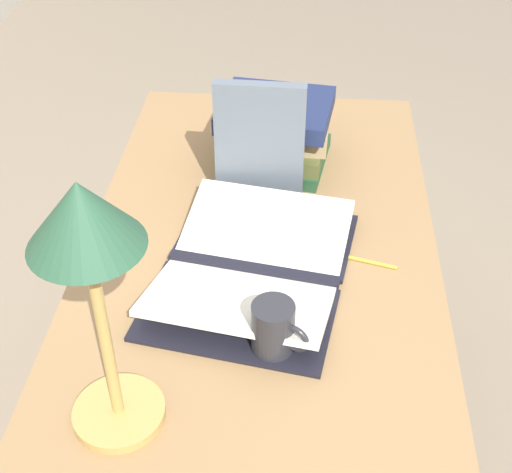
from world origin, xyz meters
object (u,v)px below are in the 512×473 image
at_px(reading_lamp, 88,249).
at_px(coffee_mug, 274,329).
at_px(open_book, 253,267).
at_px(book_standing_upright, 260,143).
at_px(book_stack_tall, 276,133).
at_px(pencil, 355,259).

distance_m(reading_lamp, coffee_mug, 0.40).
relative_size(open_book, reading_lamp, 1.15).
height_order(open_book, book_standing_upright, book_standing_upright).
distance_m(book_stack_tall, pencil, 0.40).
bearing_deg(reading_lamp, open_book, -27.31).
relative_size(open_book, pencil, 3.08).
bearing_deg(pencil, coffee_mug, 149.92).
bearing_deg(coffee_mug, book_standing_upright, 7.32).
distance_m(book_standing_upright, coffee_mug, 0.46).
bearing_deg(pencil, book_standing_upright, 45.48).
xyz_separation_m(book_stack_tall, reading_lamp, (-0.76, 0.20, 0.26)).
bearing_deg(pencil, book_stack_tall, 27.08).
xyz_separation_m(open_book, reading_lamp, (-0.35, 0.18, 0.32)).
distance_m(book_standing_upright, pencil, 0.32).
height_order(book_standing_upright, reading_lamp, reading_lamp).
height_order(reading_lamp, coffee_mug, reading_lamp).
bearing_deg(pencil, open_book, 106.32).
height_order(book_standing_upright, pencil, book_standing_upright).
bearing_deg(open_book, coffee_mug, -155.48).
bearing_deg(open_book, book_stack_tall, 6.93).
relative_size(reading_lamp, coffee_mug, 4.30).
bearing_deg(pencil, reading_lamp, 137.17).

